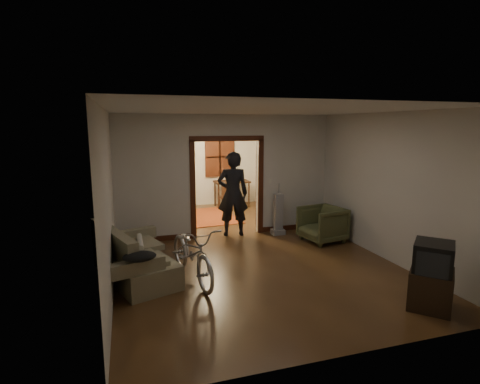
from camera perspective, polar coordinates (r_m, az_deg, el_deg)
name	(u,v)px	position (r m, az deg, el deg)	size (l,w,h in m)	color
floor	(236,244)	(8.26, -0.62, -7.87)	(5.00, 8.50, 0.01)	#3A2312
ceiling	(236,113)	(7.86, -0.66, 11.93)	(5.00, 8.50, 0.01)	white
wall_back	(198,162)	(12.05, -6.38, 4.56)	(5.00, 0.02, 2.80)	beige
wall_left	(112,186)	(7.63, -18.95, 0.89)	(0.02, 8.50, 2.80)	beige
wall_right	(339,176)	(8.97, 14.88, 2.40)	(0.02, 8.50, 2.80)	beige
partition_wall	(227,176)	(8.66, -2.04, 2.46)	(5.00, 0.14, 2.80)	beige
door_casing	(227,189)	(8.70, -2.03, 0.51)	(1.74, 0.20, 2.32)	#3A190D
far_window	(220,157)	(12.15, -3.10, 5.36)	(0.98, 0.06, 1.28)	black
chandelier	(210,133)	(10.28, -4.64, 8.95)	(0.24, 0.24, 0.24)	#FFE0A5
light_switch	(270,181)	(8.94, 4.61, 1.71)	(0.08, 0.01, 0.12)	silver
sofa	(135,253)	(6.62, -15.72, -8.89)	(0.86, 1.90, 0.87)	brown
rolled_paper	(140,242)	(6.88, -14.99, -7.32)	(0.10, 0.10, 0.77)	beige
jacket	(139,256)	(5.68, -15.07, -9.46)	(0.48, 0.36, 0.14)	black
bicycle	(192,252)	(6.33, -7.29, -9.10)	(0.63, 1.81, 0.95)	silver
armchair	(322,224)	(8.52, 12.41, -4.81)	(0.84, 0.86, 0.78)	#464B2A
tv_stand	(431,289)	(6.08, 27.04, -13.01)	(0.60, 0.55, 0.55)	black
crt_tv	(433,259)	(5.93, 27.38, -9.07)	(0.55, 0.50, 0.48)	black
vacuum	(278,214)	(8.87, 5.84, -3.39)	(0.30, 0.24, 0.98)	gray
person	(233,194)	(8.68, -1.11, -0.30)	(0.72, 0.47, 1.97)	black
oriental_rug	(204,217)	(10.64, -5.43, -3.77)	(1.64, 2.15, 0.02)	maroon
locker	(153,184)	(11.68, -13.17, 1.19)	(0.79, 0.44, 1.59)	#243821
globe	(151,146)	(11.57, -13.40, 6.80)	(0.29, 0.29, 0.29)	#1E5972
desk	(232,194)	(11.89, -1.25, -0.31)	(1.09, 0.61, 0.81)	black
desk_chair	(226,197)	(11.33, -2.15, -0.76)	(0.37, 0.37, 0.84)	black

